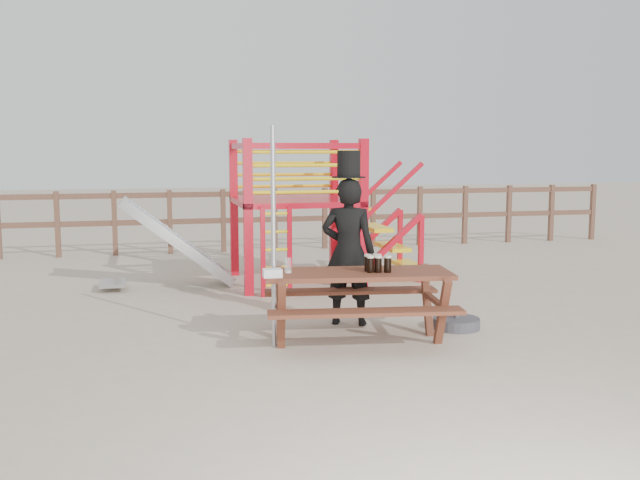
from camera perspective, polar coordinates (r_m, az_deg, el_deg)
The scene contains 10 objects.
ground at distance 7.13m, azimuth 2.32°, elevation -8.65°, with size 60.00×60.00×0.00m, color #B9A790.
back_fence at distance 13.78m, azimuth -5.68°, elevation 2.17°, with size 15.09×0.09×1.20m.
playground_fort at distance 10.41m, azimuth -2.41°, elevation 2.40°, with size 4.71×1.84×2.10m.
picnic_table at distance 7.28m, azimuth 3.06°, elevation -4.61°, with size 2.03×1.54×0.73m.
man_with_hat at distance 7.92m, azimuth 2.27°, elevation -0.61°, with size 0.71×0.60×1.94m.
metal_pole at distance 7.00m, azimuth -3.74°, elevation 0.17°, with size 0.05×0.05×2.18m, color #B2B2B7.
parasol_base at distance 8.01m, azimuth 10.85°, elevation -6.55°, with size 0.51×0.51×0.22m.
paper_bag at distance 6.92m, azimuth -3.83°, elevation -2.65°, with size 0.18×0.14×0.08m, color white.
stout_pints at distance 7.21m, azimuth 4.53°, elevation -1.88°, with size 0.25×0.20×0.17m.
empty_glasses at distance 7.15m, azimuth -2.59°, elevation -2.09°, with size 0.07×0.07×0.15m.
Camera 1 is at (-1.89, -6.59, 1.96)m, focal length 40.00 mm.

